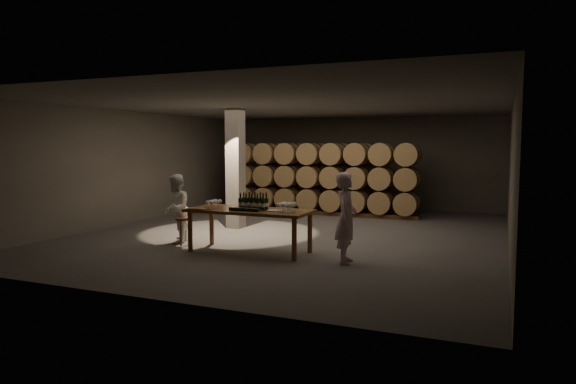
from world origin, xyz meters
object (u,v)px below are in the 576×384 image
at_px(tasting_table, 250,214).
at_px(stool, 184,223).
at_px(plate, 274,210).
at_px(person_woman, 176,209).
at_px(bottle_cluster, 253,203).
at_px(person_man, 346,218).
at_px(notebook_near, 202,209).

xyz_separation_m(tasting_table, stool, (-1.70, 0.10, -0.30)).
distance_m(plate, person_woman, 2.61).
bearing_deg(tasting_table, bottle_cluster, -6.84).
xyz_separation_m(plate, person_woman, (-2.59, 0.28, -0.12)).
distance_m(bottle_cluster, stool, 1.88).
distance_m(bottle_cluster, person_woman, 2.13).
distance_m(person_man, person_woman, 4.16).
bearing_deg(notebook_near, person_man, 20.73).
distance_m(tasting_table, person_woman, 2.02).
bearing_deg(stool, plate, -3.32).
bearing_deg(notebook_near, bottle_cluster, 40.23).
height_order(plate, notebook_near, notebook_near).
relative_size(notebook_near, person_woman, 0.15).
distance_m(stool, person_man, 3.86).
xyz_separation_m(notebook_near, stool, (-0.84, 0.55, -0.41)).
relative_size(plate, person_man, 0.18).
bearing_deg(person_woman, notebook_near, 35.92).
relative_size(bottle_cluster, plate, 1.96).
xyz_separation_m(bottle_cluster, stool, (-1.80, 0.11, -0.53)).
bearing_deg(plate, person_man, -5.55).
bearing_deg(bottle_cluster, plate, -2.40).
relative_size(bottle_cluster, person_woman, 0.39).
distance_m(tasting_table, notebook_near, 0.98).
distance_m(bottle_cluster, person_man, 2.05).
bearing_deg(person_woman, bottle_cluster, 60.27).
bearing_deg(bottle_cluster, stool, 176.44).
relative_size(plate, notebook_near, 1.31).
bearing_deg(tasting_table, person_man, -4.90).
distance_m(tasting_table, stool, 1.73).
relative_size(plate, person_woman, 0.20).
xyz_separation_m(tasting_table, person_woman, (-2.01, 0.25, -0.01)).
height_order(notebook_near, person_man, person_man).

